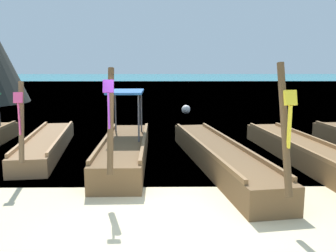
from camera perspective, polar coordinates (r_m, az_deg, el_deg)
The scene contains 7 objects.
ground at distance 6.36m, azimuth 0.51°, elevation -15.29°, with size 120.00×120.00×0.00m, color beige.
sea_water at distance 67.73m, azimuth -0.69°, elevation 7.19°, with size 120.00×120.00×0.00m, color #147A89.
longtail_boat_pink_ribbon at distance 11.84m, azimuth -18.68°, elevation -2.74°, with size 1.75×5.98×2.33m.
longtail_boat_violet_ribbon at distance 10.11m, azimuth -6.88°, elevation -3.72°, with size 1.26×5.94×2.65m.
longtail_boat_yellow_ribbon at distance 9.70m, azimuth 7.93°, elevation -4.69°, with size 2.05×7.38×2.74m.
longtail_boat_blue_ribbon at distance 10.70m, azimuth 21.08°, elevation -4.03°, with size 1.68×7.60×2.58m.
mooring_buoy_near at distance 20.38m, azimuth 2.86°, elevation 2.64°, with size 0.50×0.50×0.50m.
Camera 1 is at (-0.14, -5.78, 2.66)m, focal length 38.44 mm.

